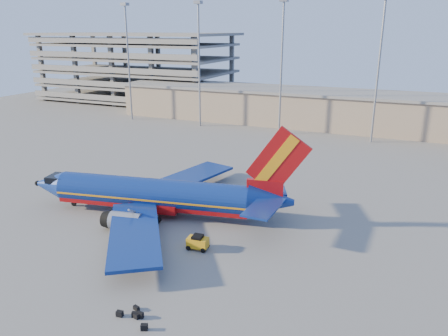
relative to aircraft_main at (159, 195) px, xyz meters
The scene contains 7 objects.
ground 7.24m from the aircraft_main, 35.28° to the left, with size 220.00×220.00×0.00m, color slate.
terminal_building 63.84m from the aircraft_main, 75.93° to the left, with size 122.00×16.00×8.50m.
parking_garage 96.70m from the aircraft_main, 125.93° to the left, with size 62.00×32.00×21.40m.
light_mast_row 53.14m from the aircraft_main, 78.10° to the left, with size 101.60×1.60×28.65m.
aircraft_main is the anchor object (origin of this frame).
baggage_tug 10.86m from the aircraft_main, 36.08° to the right, with size 2.35×1.54×1.61m.
luggage_pile 21.29m from the aircraft_main, 63.65° to the right, with size 3.45×2.40×0.52m.
Camera 1 is at (22.71, -47.51, 22.58)m, focal length 35.00 mm.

